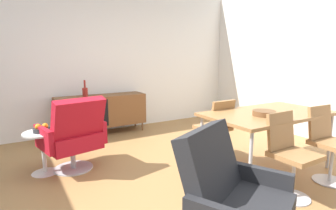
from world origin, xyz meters
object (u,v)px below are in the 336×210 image
Objects in this scene: dining_table at (268,116)px; dining_chair_front_right at (328,141)px; fruit_bowl at (42,129)px; sideboard at (101,111)px; vase_cobalt at (85,91)px; wooden_bowl_on_table at (264,113)px; dining_chair_front_left at (290,152)px; dining_chair_back_left at (216,127)px; lounge_chair_red at (74,135)px; side_table_round at (43,148)px; armchair_black_shell at (233,200)px.

dining_table is 0.70m from dining_chair_front_right.
sideboard is at bearing 49.03° from fruit_bowl.
wooden_bowl_on_table is at bearing -63.64° from vase_cobalt.
sideboard is at bearing -0.39° from vase_cobalt.
dining_chair_front_left is at bearing -107.35° from wooden_bowl_on_table.
lounge_chair_red is (-1.73, 0.64, -0.00)m from dining_chair_back_left.
sideboard is at bearing 106.37° from dining_chair_front_left.
fruit_bowl is at bearing 159.69° from dining_chair_back_left.
sideboard reaches higher than side_table_round.
dining_chair_front_left is (1.21, -3.19, -0.34)m from vase_cobalt.
dining_chair_front_right reaches higher than fruit_bowl.
side_table_round is 2.60× the size of fruit_bowl.
dining_chair_front_left is 0.90× the size of armchair_black_shell.
dining_chair_front_left is at bearing -45.55° from lounge_chair_red.
side_table_round is (-0.85, -1.30, -0.49)m from vase_cobalt.
dining_chair_back_left is at bearing -20.36° from side_table_round.
dining_chair_front_right is (1.64, -3.18, 0.03)m from sideboard.
wooden_bowl_on_table is 0.74m from dining_chair_back_left.
lounge_chair_red is 2.21m from armchair_black_shell.
sideboard is 1.69× the size of armchair_black_shell.
wooden_bowl_on_table reaches higher than dining_table.
vase_cobalt is at bearing 91.00° from armchair_black_shell.
dining_chair_front_left reaches higher than fruit_bowl.
dining_chair_front_left is at bearing -90.14° from dining_chair_back_left.
armchair_black_shell is (-0.21, -3.56, 0.03)m from sideboard.
fruit_bowl is (-0.92, 2.26, 0.09)m from armchair_black_shell.
armchair_black_shell reaches higher than dining_table.
dining_chair_front_left is at bearing -42.35° from fruit_bowl.
vase_cobalt is 3.05m from wooden_bowl_on_table.
sideboard is 1.87× the size of dining_chair_back_left.
dining_chair_back_left is (-0.35, 0.56, -0.23)m from dining_table.
dining_table is 0.70m from dining_chair_front_left.
dining_chair_front_right is 0.90× the size of lounge_chair_red.
wooden_bowl_on_table is (-0.21, -0.10, 0.07)m from dining_table.
dining_chair_back_left is (1.21, -2.07, -0.34)m from vase_cobalt.
dining_chair_back_left reaches higher than wooden_bowl_on_table.
dining_chair_front_right is at bearing -34.22° from fruit_bowl.
dining_chair_front_left is (-0.14, -0.46, -0.30)m from wooden_bowl_on_table.
armchair_black_shell is (0.58, -2.14, 0.00)m from lounge_chair_red.
armchair_black_shell is (-1.15, -0.38, -0.00)m from dining_chair_front_left.
dining_chair_front_left is (0.94, -3.18, 0.03)m from sideboard.
wooden_bowl_on_table is 2.30m from lounge_chair_red.
dining_table is at bearing 122.28° from dining_chair_front_right.
dining_table is at bearing 57.91° from dining_chair_front_left.
vase_cobalt reaches higher than dining_chair_front_right.
dining_chair_back_left is 2.21m from side_table_round.
sideboard is at bearing 116.10° from dining_table.
dining_table is 1.69× the size of armchair_black_shell.
fruit_bowl is at bearing 137.65° from dining_chair_front_left.
dining_chair_front_left is 0.90× the size of lounge_chair_red.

